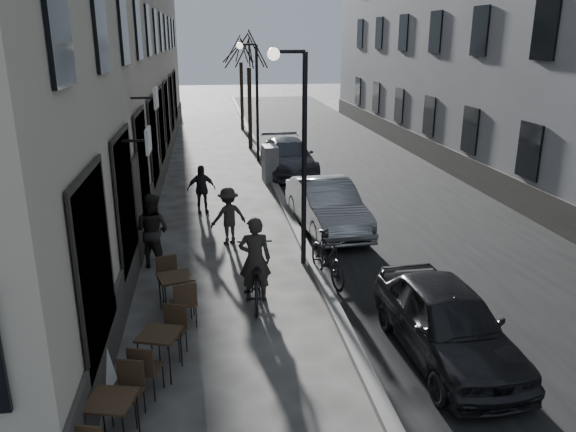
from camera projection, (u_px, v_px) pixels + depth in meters
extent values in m
plane|color=#3D3A37|center=(373.00, 420.00, 8.15)|extent=(120.00, 120.00, 0.00)
cube|color=black|center=(353.00, 168.00, 23.76)|extent=(7.30, 60.00, 0.00)
cube|color=slate|center=(267.00, 169.00, 23.24)|extent=(0.25, 60.00, 0.12)
cylinder|color=black|center=(304.00, 163.00, 13.05)|extent=(0.12, 0.12, 5.00)
cylinder|color=black|center=(289.00, 52.00, 12.24)|extent=(0.70, 0.08, 0.08)
sphere|color=#FFF2CC|center=(274.00, 54.00, 12.20)|extent=(0.28, 0.28, 0.28)
cylinder|color=black|center=(257.00, 105.00, 24.36)|extent=(0.12, 0.12, 5.00)
cylinder|color=black|center=(248.00, 44.00, 23.55)|extent=(0.70, 0.08, 0.08)
sphere|color=#FFF2CC|center=(240.00, 46.00, 23.51)|extent=(0.28, 0.28, 0.28)
cylinder|color=black|center=(250.00, 109.00, 27.34)|extent=(0.20, 0.20, 3.90)
cylinder|color=black|center=(242.00, 97.00, 32.99)|extent=(0.20, 0.20, 3.90)
cube|color=black|center=(110.00, 400.00, 7.42)|extent=(0.73, 0.73, 0.04)
cylinder|color=black|center=(103.00, 411.00, 7.80)|extent=(0.02, 0.02, 0.70)
cylinder|color=black|center=(138.00, 413.00, 7.75)|extent=(0.02, 0.02, 0.70)
cube|color=black|center=(159.00, 334.00, 9.04)|extent=(0.78, 0.78, 0.04)
cylinder|color=black|center=(139.00, 362.00, 8.95)|extent=(0.02, 0.02, 0.72)
cylinder|color=black|center=(170.00, 365.00, 8.87)|extent=(0.02, 0.02, 0.72)
cylinder|color=black|center=(152.00, 345.00, 9.44)|extent=(0.02, 0.02, 0.72)
cylinder|color=black|center=(181.00, 348.00, 9.36)|extent=(0.02, 0.02, 0.72)
cube|color=black|center=(175.00, 277.00, 11.10)|extent=(0.80, 0.80, 0.04)
cylinder|color=black|center=(166.00, 303.00, 10.88)|extent=(0.03, 0.03, 0.75)
cylinder|color=black|center=(193.00, 298.00, 11.09)|extent=(0.03, 0.03, 0.75)
cylinder|color=black|center=(160.00, 292.00, 11.35)|extent=(0.03, 0.03, 0.75)
cylinder|color=black|center=(186.00, 288.00, 11.56)|extent=(0.03, 0.03, 0.75)
cube|color=black|center=(106.00, 392.00, 8.75)|extent=(0.50, 0.76, 0.04)
cube|color=silver|center=(96.00, 359.00, 8.56)|extent=(0.45, 0.74, 1.16)
cube|color=slate|center=(270.00, 164.00, 21.29)|extent=(0.56, 0.96, 1.40)
imported|color=black|center=(255.00, 275.00, 11.70)|extent=(0.92, 2.20, 1.13)
imported|color=black|center=(255.00, 259.00, 11.59)|extent=(0.71, 0.49, 1.85)
imported|color=black|center=(153.00, 230.00, 13.37)|extent=(1.11, 1.03, 1.81)
imported|color=black|center=(228.00, 216.00, 14.90)|extent=(1.14, 0.89, 1.55)
imported|color=black|center=(201.00, 189.00, 17.52)|extent=(0.94, 0.51, 1.53)
imported|color=black|center=(447.00, 322.00, 9.58)|extent=(1.71, 3.95, 1.32)
imported|color=gray|center=(327.00, 205.00, 16.04)|extent=(1.85, 4.39, 1.41)
imported|color=#393B44|center=(288.00, 157.00, 22.73)|extent=(2.02, 4.69, 1.35)
imported|color=black|center=(327.00, 258.00, 12.61)|extent=(0.87, 1.94, 1.13)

